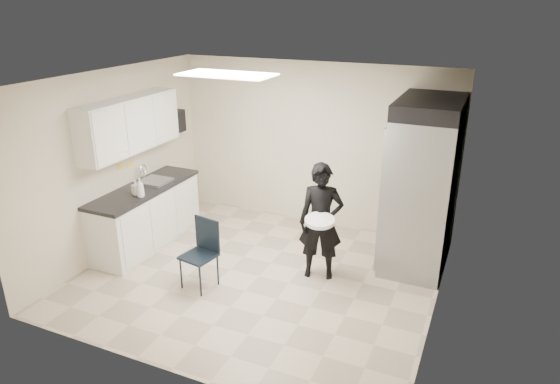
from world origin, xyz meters
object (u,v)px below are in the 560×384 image
at_px(lower_counter, 147,217).
at_px(commercial_fridge, 422,192).
at_px(folding_chair, 199,256).
at_px(man_tuxedo, 321,222).

height_order(lower_counter, commercial_fridge, commercial_fridge).
distance_m(folding_chair, man_tuxedo, 1.62).
height_order(lower_counter, man_tuxedo, man_tuxedo).
distance_m(lower_counter, man_tuxedo, 2.71).
xyz_separation_m(lower_counter, commercial_fridge, (3.78, 1.07, 0.62)).
distance_m(commercial_fridge, man_tuxedo, 1.45).
xyz_separation_m(commercial_fridge, folding_chair, (-2.41, -1.80, -0.62)).
bearing_deg(folding_chair, lower_counter, 162.32).
bearing_deg(commercial_fridge, man_tuxedo, -140.37).
height_order(commercial_fridge, folding_chair, commercial_fridge).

